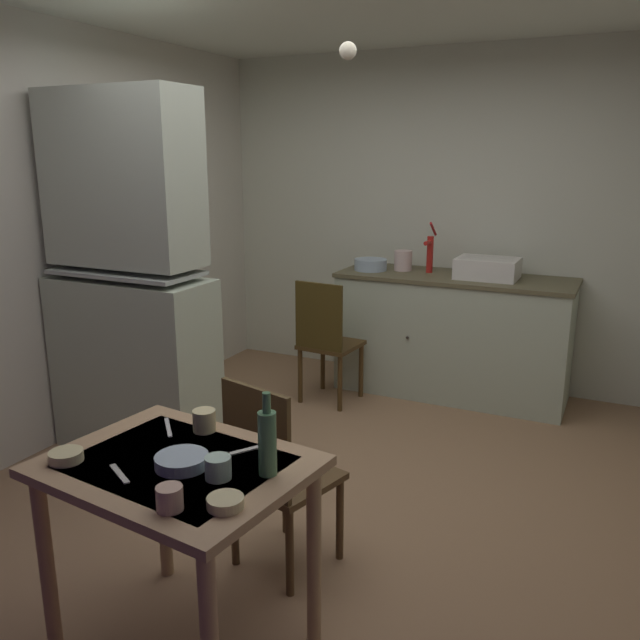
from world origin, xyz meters
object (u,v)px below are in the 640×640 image
hutch_cabinet (130,290)px  dining_table (178,494)px  hand_pump (430,251)px  serving_bowl_wide (66,456)px  chair_far_side (276,473)px  mixing_bowl_counter (371,265)px  mug_tall (204,421)px  glass_bottle (267,441)px  chair_by_counter (326,340)px  sink_basin (488,268)px

hutch_cabinet → dining_table: hutch_cabinet is taller
hand_pump → serving_bowl_wide: bearing=-95.6°
hutch_cabinet → hand_pump: size_ratio=5.63×
hand_pump → chair_far_side: 2.67m
hand_pump → mixing_bowl_counter: (-0.45, -0.10, -0.12)m
hutch_cabinet → serving_bowl_wide: size_ratio=18.34×
hutch_cabinet → dining_table: size_ratio=2.23×
serving_bowl_wide → mug_tall: mug_tall is taller
hand_pump → mixing_bowl_counter: size_ratio=1.53×
serving_bowl_wide → glass_bottle: glass_bottle is taller
hand_pump → glass_bottle: size_ratio=1.33×
chair_by_counter → hutch_cabinet: bearing=-122.0°
chair_far_side → chair_by_counter: size_ratio=0.96×
hutch_cabinet → chair_far_side: 1.69m
hand_pump → dining_table: bearing=-89.6°
serving_bowl_wide → chair_by_counter: bearing=95.2°
chair_by_counter → mixing_bowl_counter: bearing=77.5°
chair_by_counter → glass_bottle: 2.66m
chair_by_counter → dining_table: bearing=-76.7°
mug_tall → glass_bottle: bearing=-26.4°
mug_tall → mixing_bowl_counter: bearing=98.3°
mixing_bowl_counter → dining_table: size_ratio=0.26×
chair_by_counter → glass_bottle: (0.93, -2.45, 0.40)m
sink_basin → glass_bottle: bearing=-91.7°
sink_basin → dining_table: sink_basin is taller
dining_table → serving_bowl_wide: serving_bowl_wide is taller
chair_by_counter → glass_bottle: size_ratio=3.20×
dining_table → chair_by_counter: 2.59m
mixing_bowl_counter → chair_far_side: (0.54, -2.49, -0.51)m
hand_pump → sink_basin: bearing=-5.7°
dining_table → chair_far_side: chair_far_side is taller
chair_by_counter → mug_tall: bearing=-76.7°
hand_pump → chair_by_counter: bearing=-131.3°
mug_tall → hutch_cabinet: bearing=140.7°
serving_bowl_wide → mug_tall: bearing=55.9°
dining_table → chair_far_side: bearing=83.1°
hutch_cabinet → chair_far_side: size_ratio=2.42×
chair_far_side → mug_tall: (-0.14, -0.32, 0.34)m
dining_table → glass_bottle: size_ratio=3.34×
chair_far_side → chair_by_counter: bearing=109.0°
chair_by_counter → serving_bowl_wide: bearing=-84.8°
sink_basin → glass_bottle: sink_basin is taller
hutch_cabinet → mixing_bowl_counter: hutch_cabinet is taller
hand_pump → hutch_cabinet: bearing=-125.5°
dining_table → serving_bowl_wide: (-0.35, -0.16, 0.15)m
chair_far_side → hand_pump: bearing=92.1°
mixing_bowl_counter → glass_bottle: size_ratio=0.87×
hutch_cabinet → chair_far_side: (1.42, -0.73, -0.55)m
dining_table → serving_bowl_wide: bearing=-155.1°
sink_basin → serving_bowl_wide: size_ratio=3.68×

